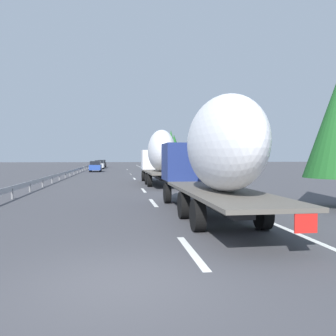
{
  "coord_description": "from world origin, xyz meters",
  "views": [
    {
      "loc": [
        -6.61,
        0.03,
        2.38
      ],
      "look_at": [
        23.39,
        -4.26,
        1.46
      ],
      "focal_mm": 37.61,
      "sensor_mm": 36.0,
      "label": 1
    }
  ],
  "objects_px": {
    "car_silver_hatch": "(99,164)",
    "car_black_suv": "(102,164)",
    "car_blue_sedan": "(95,166)",
    "road_sign": "(161,159)",
    "truck_trailing": "(213,154)",
    "truck_lead": "(160,155)"
  },
  "relations": [
    {
      "from": "truck_lead",
      "to": "car_silver_hatch",
      "type": "distance_m",
      "value": 43.28
    },
    {
      "from": "car_black_suv",
      "to": "car_blue_sedan",
      "type": "xyz_separation_m",
      "value": [
        -25.15,
        -0.0,
        -0.01
      ]
    },
    {
      "from": "car_black_suv",
      "to": "road_sign",
      "type": "relative_size",
      "value": 1.5
    },
    {
      "from": "car_silver_hatch",
      "to": "road_sign",
      "type": "height_order",
      "value": "road_sign"
    },
    {
      "from": "truck_trailing",
      "to": "car_black_suv",
      "type": "height_order",
      "value": "truck_trailing"
    },
    {
      "from": "truck_trailing",
      "to": "car_silver_hatch",
      "type": "height_order",
      "value": "truck_trailing"
    },
    {
      "from": "truck_lead",
      "to": "road_sign",
      "type": "bearing_deg",
      "value": -7.39
    },
    {
      "from": "truck_lead",
      "to": "car_silver_hatch",
      "type": "xyz_separation_m",
      "value": [
        42.61,
        7.36,
        -1.68
      ]
    },
    {
      "from": "truck_lead",
      "to": "car_black_suv",
      "type": "distance_m",
      "value": 54.1
    },
    {
      "from": "truck_lead",
      "to": "road_sign",
      "type": "distance_m",
      "value": 24.11
    },
    {
      "from": "truck_trailing",
      "to": "road_sign",
      "type": "xyz_separation_m",
      "value": [
        41.36,
        -3.1,
        -0.38
      ]
    },
    {
      "from": "car_blue_sedan",
      "to": "truck_lead",
      "type": "bearing_deg",
      "value": -165.65
    },
    {
      "from": "car_silver_hatch",
      "to": "truck_trailing",
      "type": "bearing_deg",
      "value": -173.01
    },
    {
      "from": "car_black_suv",
      "to": "car_silver_hatch",
      "type": "xyz_separation_m",
      "value": [
        -10.97,
        0.08,
        0.0
      ]
    },
    {
      "from": "truck_lead",
      "to": "car_black_suv",
      "type": "bearing_deg",
      "value": 7.73
    },
    {
      "from": "car_blue_sedan",
      "to": "road_sign",
      "type": "xyz_separation_m",
      "value": [
        -4.54,
        -10.37,
        1.24
      ]
    },
    {
      "from": "car_blue_sedan",
      "to": "road_sign",
      "type": "relative_size",
      "value": 1.54
    },
    {
      "from": "truck_trailing",
      "to": "car_black_suv",
      "type": "relative_size",
      "value": 2.78
    },
    {
      "from": "car_silver_hatch",
      "to": "car_black_suv",
      "type": "bearing_deg",
      "value": -0.44
    },
    {
      "from": "car_black_suv",
      "to": "truck_lead",
      "type": "bearing_deg",
      "value": -172.27
    },
    {
      "from": "truck_trailing",
      "to": "car_black_suv",
      "type": "distance_m",
      "value": 71.43
    },
    {
      "from": "car_silver_hatch",
      "to": "road_sign",
      "type": "relative_size",
      "value": 1.53
    }
  ]
}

